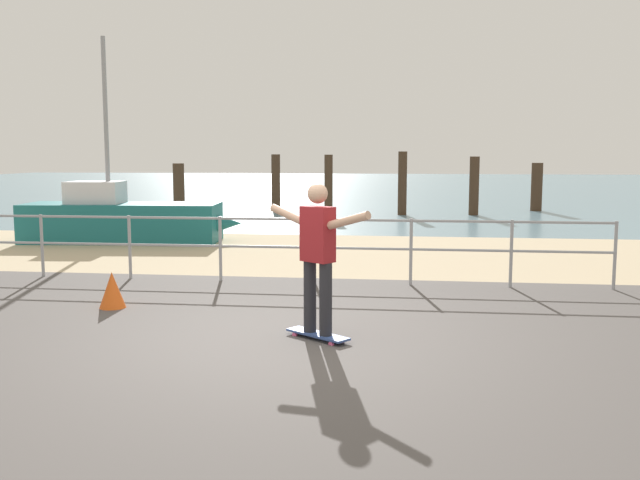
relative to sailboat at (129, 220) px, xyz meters
name	(u,v)px	position (x,y,z in m)	size (l,w,h in m)	color
ground_plane	(259,374)	(4.99, -9.19, -0.52)	(24.00, 10.00, 0.04)	#514C49
beach_strip	(341,254)	(4.99, -1.19, -0.52)	(24.00, 6.00, 0.04)	tan
sea_surface	(386,187)	(4.99, 26.81, -0.52)	(72.00, 50.00, 0.04)	slate
railing_fence	(267,240)	(4.14, -4.59, 0.18)	(10.61, 0.05, 1.05)	#9EA0A5
sailboat	(129,220)	(0.00, 0.00, 0.00)	(5.03, 1.79, 4.63)	#19666B
skateboard	(318,335)	(5.38, -7.94, -0.45)	(0.76, 0.64, 0.08)	#334C8C
skateboarder	(318,249)	(5.38, -7.94, 0.50)	(1.21, 0.94, 1.65)	#26262B
groyne_post_0	(179,191)	(-0.82, 6.02, 0.34)	(0.35, 0.35, 1.71)	#422D1E
groyne_post_1	(276,181)	(1.50, 10.12, 0.47)	(0.32, 0.32, 1.98)	#422D1E
groyne_post_2	(329,186)	(3.82, 6.85, 0.47)	(0.26, 0.26, 1.98)	#422D1E
groyne_post_3	(402,184)	(6.13, 7.76, 0.52)	(0.29, 0.29, 2.08)	#422D1E
groyne_post_4	(474,186)	(8.45, 8.03, 0.44)	(0.32, 0.32, 1.92)	#422D1E
groyne_post_5	(537,187)	(10.77, 9.99, 0.33)	(0.39, 0.39, 1.69)	#422D1E
traffic_cone	(112,291)	(2.49, -6.72, -0.27)	(0.36, 0.36, 0.50)	#E55919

